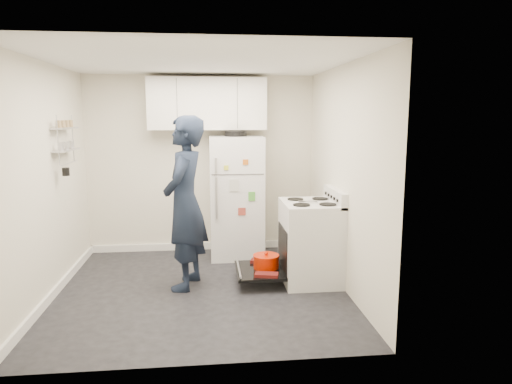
{
  "coord_description": "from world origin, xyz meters",
  "views": [
    {
      "loc": [
        0.09,
        -4.94,
        1.93
      ],
      "look_at": [
        0.65,
        0.34,
        1.05
      ],
      "focal_mm": 32.0,
      "sensor_mm": 36.0,
      "label": 1
    }
  ],
  "objects": [
    {
      "name": "room",
      "position": [
        -0.03,
        0.03,
        1.21
      ],
      "size": [
        3.21,
        3.21,
        2.51
      ],
      "color": "black",
      "rests_on": "ground"
    },
    {
      "name": "electric_range",
      "position": [
        1.26,
        0.15,
        0.47
      ],
      "size": [
        0.66,
        0.76,
        1.1
      ],
      "color": "silver",
      "rests_on": "ground"
    },
    {
      "name": "person",
      "position": [
        -0.17,
        0.12,
        0.97
      ],
      "size": [
        0.63,
        0.8,
        1.94
      ],
      "primitive_type": "imported",
      "rotation": [
        0.0,
        0.0,
        -1.82
      ],
      "color": "black",
      "rests_on": "ground"
    },
    {
      "name": "wall_shelf_rack",
      "position": [
        -1.52,
        0.49,
        1.68
      ],
      "size": [
        0.14,
        0.6,
        0.61
      ],
      "color": "#B2B2B7",
      "rests_on": "room"
    },
    {
      "name": "open_oven_door",
      "position": [
        0.71,
        0.17,
        0.19
      ],
      "size": [
        0.55,
        0.7,
        0.23
      ],
      "color": "black",
      "rests_on": "ground"
    },
    {
      "name": "refrigerator",
      "position": [
        0.48,
        1.25,
        0.84
      ],
      "size": [
        0.72,
        0.74,
        1.74
      ],
      "color": "white",
      "rests_on": "ground"
    },
    {
      "name": "upper_cabinets",
      "position": [
        0.1,
        1.43,
        2.1
      ],
      "size": [
        1.6,
        0.33,
        0.7
      ],
      "primitive_type": "cube",
      "color": "silver",
      "rests_on": "room"
    }
  ]
}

